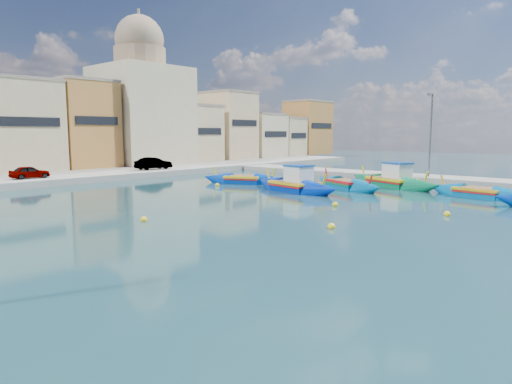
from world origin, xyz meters
TOP-DOWN VIEW (x-y plane):
  - ground at (0.00, 0.00)m, footprint 160.00×160.00m
  - east_quay at (18.00, 0.00)m, footprint 4.00×70.00m
  - north_quay at (0.00, 32.00)m, footprint 80.00×8.00m
  - north_townhouses at (6.68, 39.36)m, footprint 83.20×7.87m
  - church_block at (10.00, 40.00)m, footprint 10.00×10.00m
  - quay_street_lamp at (17.44, 6.00)m, footprint 1.18×0.16m
  - parked_cars at (-6.38, 30.50)m, footprint 23.00×2.71m
  - luzzu_turquoise_cabin at (11.57, 6.78)m, footprint 5.62×10.16m
  - luzzu_blue_cabin at (3.79, 11.13)m, footprint 3.84×9.21m
  - luzzu_cyan_mid at (7.97, 8.99)m, footprint 5.32×8.57m
  - luzzu_green at (5.24, 17.86)m, footprint 5.09×7.91m
  - luzzu_cyan_south at (9.69, -0.54)m, footprint 3.11×7.87m
  - mooring_buoys at (0.48, 4.52)m, footprint 24.50×22.90m

SIDE VIEW (x-z plane):
  - ground at x=0.00m, z-range 0.00..0.00m
  - mooring_buoys at x=0.48m, z-range -0.10..0.26m
  - east_quay at x=18.00m, z-range 0.00..0.50m
  - luzzu_cyan_south at x=9.69m, z-range -0.94..1.45m
  - luzzu_green at x=5.24m, z-range -0.97..1.49m
  - luzzu_cyan_mid at x=7.97m, z-range -0.99..1.52m
  - north_quay at x=0.00m, z-range 0.00..0.60m
  - luzzu_blue_cabin at x=3.79m, z-range -1.20..1.97m
  - luzzu_turquoise_cabin at x=11.57m, z-range -1.22..2.00m
  - parked_cars at x=-6.38m, z-range 0.57..1.86m
  - quay_street_lamp at x=17.44m, z-range 0.34..8.34m
  - north_townhouses at x=6.68m, z-range -0.10..10.09m
  - church_block at x=10.00m, z-range -1.14..17.96m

